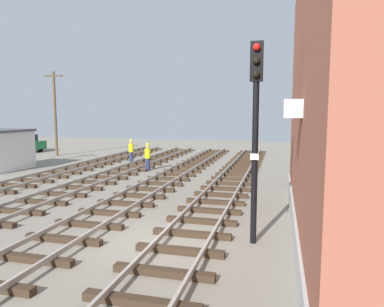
# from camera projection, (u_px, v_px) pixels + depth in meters

# --- Properties ---
(ground_plane) EXTENTS (80.00, 80.00, 0.00)m
(ground_plane) POSITION_uv_depth(u_px,v_px,m) (157.00, 242.00, 10.40)
(ground_plane) COLOR gray
(track_near_building) EXTENTS (2.50, 51.56, 0.32)m
(track_near_building) POSITION_uv_depth(u_px,v_px,m) (186.00, 241.00, 10.17)
(track_near_building) COLOR #38281C
(track_near_building) RESTS_ON ground
(track_centre) EXTENTS (2.50, 51.56, 0.32)m
(track_centre) POSITION_uv_depth(u_px,v_px,m) (77.00, 230.00, 11.05)
(track_centre) COLOR #38281C
(track_centre) RESTS_ON ground
(signal_mast) EXTENTS (0.36, 0.40, 5.83)m
(signal_mast) POSITION_uv_depth(u_px,v_px,m) (255.00, 120.00, 9.91)
(signal_mast) COLOR black
(signal_mast) RESTS_ON ground
(control_hut) EXTENTS (3.00, 3.80, 2.76)m
(control_hut) POSITION_uv_depth(u_px,v_px,m) (0.00, 150.00, 23.67)
(control_hut) COLOR silver
(control_hut) RESTS_ON ground
(parked_car_green) EXTENTS (4.20, 2.04, 1.76)m
(parked_car_green) POSITION_uv_depth(u_px,v_px,m) (23.00, 143.00, 34.95)
(parked_car_green) COLOR #1E6B38
(parked_car_green) RESTS_ON ground
(utility_pole_far) EXTENTS (1.80, 0.24, 7.59)m
(utility_pole_far) POSITION_uv_depth(u_px,v_px,m) (55.00, 112.00, 31.33)
(utility_pole_far) COLOR brown
(utility_pole_far) RESTS_ON ground
(track_worker_foreground) EXTENTS (0.40, 0.40, 1.87)m
(track_worker_foreground) POSITION_uv_depth(u_px,v_px,m) (131.00, 151.00, 27.13)
(track_worker_foreground) COLOR #262D4C
(track_worker_foreground) RESTS_ON ground
(track_worker_distant) EXTENTS (0.40, 0.40, 1.87)m
(track_worker_distant) POSITION_uv_depth(u_px,v_px,m) (148.00, 157.00, 23.36)
(track_worker_distant) COLOR #262D4C
(track_worker_distant) RESTS_ON ground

